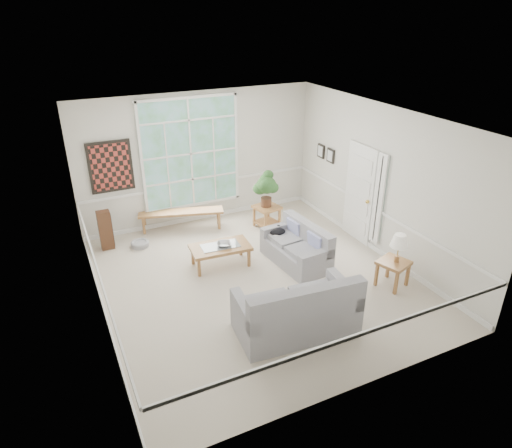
{
  "coord_description": "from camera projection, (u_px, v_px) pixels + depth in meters",
  "views": [
    {
      "loc": [
        -3.12,
        -6.54,
        4.68
      ],
      "look_at": [
        0.1,
        0.2,
        1.05
      ],
      "focal_mm": 32.0,
      "sensor_mm": 36.0,
      "label": 1
    }
  ],
  "objects": [
    {
      "name": "side_table",
      "position": [
        392.0,
        273.0,
        8.28
      ],
      "size": [
        0.63,
        0.63,
        0.51
      ],
      "primitive_type": "cube",
      "rotation": [
        0.0,
        0.0,
        0.33
      ],
      "color": "olive",
      "rests_on": "floor"
    },
    {
      "name": "ceiling",
      "position": [
        256.0,
        120.0,
        7.25
      ],
      "size": [
        5.5,
        6.0,
        0.02
      ],
      "primitive_type": "cube",
      "color": "white",
      "rests_on": "ground"
    },
    {
      "name": "floor_speaker",
      "position": [
        105.0,
        230.0,
        9.48
      ],
      "size": [
        0.26,
        0.21,
        0.85
      ],
      "primitive_type": "cube",
      "rotation": [
        0.0,
        0.0,
        -0.0
      ],
      "color": "#432718",
      "rests_on": "floor"
    },
    {
      "name": "wall_front",
      "position": [
        363.0,
        297.0,
        5.48
      ],
      "size": [
        5.5,
        0.02,
        3.0
      ],
      "primitive_type": "cube",
      "color": "silver",
      "rests_on": "ground"
    },
    {
      "name": "window_back",
      "position": [
        191.0,
        154.0,
        10.17
      ],
      "size": [
        2.3,
        0.08,
        2.4
      ],
      "primitive_type": "cube",
      "color": "white",
      "rests_on": "wall_back"
    },
    {
      "name": "floor",
      "position": [
        256.0,
        280.0,
        8.57
      ],
      "size": [
        5.5,
        6.0,
        0.01
      ],
      "primitive_type": "cube",
      "color": "#B8AC9A",
      "rests_on": "ground"
    },
    {
      "name": "window_bench",
      "position": [
        182.0,
        220.0,
        10.38
      ],
      "size": [
        1.92,
        0.9,
        0.44
      ],
      "primitive_type": "cube",
      "rotation": [
        0.0,
        0.0,
        -0.29
      ],
      "color": "olive",
      "rests_on": "floor"
    },
    {
      "name": "entry_door",
      "position": [
        359.0,
        193.0,
        9.64
      ],
      "size": [
        0.08,
        0.9,
        2.1
      ],
      "primitive_type": "cube",
      "color": "white",
      "rests_on": "floor"
    },
    {
      "name": "wall_frame_far",
      "position": [
        321.0,
        151.0,
        10.68
      ],
      "size": [
        0.04,
        0.26,
        0.32
      ],
      "primitive_type": "cube",
      "color": "black",
      "rests_on": "wall_right"
    },
    {
      "name": "table_lamp",
      "position": [
        398.0,
        248.0,
        8.04
      ],
      "size": [
        0.36,
        0.36,
        0.54
      ],
      "primitive_type": null,
      "rotation": [
        0.0,
        0.0,
        0.15
      ],
      "color": "white",
      "rests_on": "side_table"
    },
    {
      "name": "houseplant",
      "position": [
        266.0,
        189.0,
        10.18
      ],
      "size": [
        0.63,
        0.63,
        0.83
      ],
      "primitive_type": null,
      "rotation": [
        0.0,
        0.0,
        0.39
      ],
      "color": "#275022",
      "rests_on": "end_table"
    },
    {
      "name": "loveseat_right",
      "position": [
        296.0,
        245.0,
        8.95
      ],
      "size": [
        0.89,
        1.54,
        0.8
      ],
      "primitive_type": "cube",
      "rotation": [
        0.0,
        0.0,
        0.09
      ],
      "color": "gray",
      "rests_on": "floor"
    },
    {
      "name": "coffee_table",
      "position": [
        221.0,
        256.0,
        8.94
      ],
      "size": [
        1.19,
        0.71,
        0.43
      ],
      "primitive_type": "cube",
      "rotation": [
        0.0,
        0.0,
        -0.07
      ],
      "color": "olive",
      "rests_on": "floor"
    },
    {
      "name": "wall_art",
      "position": [
        111.0,
        167.0,
        9.51
      ],
      "size": [
        0.9,
        0.06,
        1.1
      ],
      "primitive_type": "cube",
      "color": "#59211B",
      "rests_on": "wall_back"
    },
    {
      "name": "wall_left",
      "position": [
        91.0,
        238.0,
        6.85
      ],
      "size": [
        0.02,
        6.0,
        3.0
      ],
      "primitive_type": "cube",
      "color": "silver",
      "rests_on": "ground"
    },
    {
      "name": "pewter_bowl",
      "position": [
        224.0,
        244.0,
        8.83
      ],
      "size": [
        0.46,
        0.46,
        0.08
      ],
      "primitive_type": "imported",
      "rotation": [
        0.0,
        0.0,
        -0.44
      ],
      "color": "gray",
      "rests_on": "coffee_table"
    },
    {
      "name": "wall_right",
      "position": [
        382.0,
        182.0,
        8.98
      ],
      "size": [
        0.02,
        6.0,
        3.0
      ],
      "primitive_type": "cube",
      "color": "silver",
      "rests_on": "ground"
    },
    {
      "name": "end_table",
      "position": [
        267.0,
        216.0,
        10.47
      ],
      "size": [
        0.61,
        0.61,
        0.52
      ],
      "primitive_type": "cube",
      "rotation": [
        0.0,
        0.0,
        0.2
      ],
      "color": "olive",
      "rests_on": "floor"
    },
    {
      "name": "door_sidelight",
      "position": [
        379.0,
        199.0,
        9.09
      ],
      "size": [
        0.08,
        0.26,
        1.9
      ],
      "primitive_type": "cube",
      "color": "white",
      "rests_on": "wall_right"
    },
    {
      "name": "loveseat_front",
      "position": [
        296.0,
        304.0,
        7.04
      ],
      "size": [
        1.93,
        1.12,
        1.0
      ],
      "primitive_type": "cube",
      "rotation": [
        0.0,
        0.0,
        -0.09
      ],
      "color": "gray",
      "rests_on": "floor"
    },
    {
      "name": "cat",
      "position": [
        278.0,
        232.0,
        9.28
      ],
      "size": [
        0.34,
        0.24,
        0.16
      ],
      "primitive_type": "ellipsoid",
      "rotation": [
        0.0,
        0.0,
        0.01
      ],
      "color": "black",
      "rests_on": "loveseat_right"
    },
    {
      "name": "wall_frame_near",
      "position": [
        330.0,
        156.0,
        10.36
      ],
      "size": [
        0.04,
        0.26,
        0.32
      ],
      "primitive_type": "cube",
      "color": "black",
      "rests_on": "wall_right"
    },
    {
      "name": "wall_back",
      "position": [
        199.0,
        158.0,
        10.35
      ],
      "size": [
        5.5,
        0.02,
        3.0
      ],
      "primitive_type": "cube",
      "color": "silver",
      "rests_on": "ground"
    },
    {
      "name": "pet_bed",
      "position": [
        140.0,
        244.0,
        9.71
      ],
      "size": [
        0.43,
        0.43,
        0.12
      ],
      "primitive_type": "cylinder",
      "rotation": [
        0.0,
        0.0,
        -0.1
      ],
      "color": "gray",
      "rests_on": "floor"
    }
  ]
}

